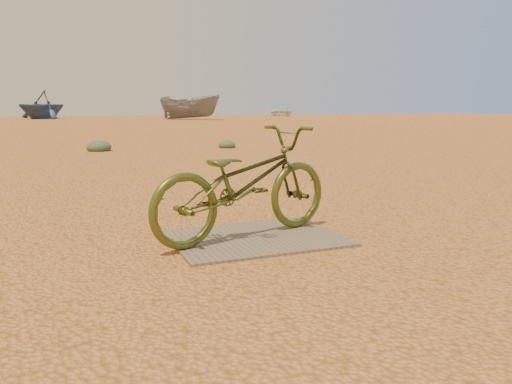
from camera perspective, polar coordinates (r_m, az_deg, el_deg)
name	(u,v)px	position (r m, az deg, el deg)	size (l,w,h in m)	color
ground	(336,251)	(3.99, 9.15, -6.65)	(120.00, 120.00, 0.00)	#DC8545
plywood_board	(256,238)	(4.27, 0.00, -5.27)	(1.42, 1.06, 0.02)	#71634D
bicycle	(244,183)	(4.17, -1.32, 1.07)	(0.62, 1.78, 0.93)	#48531D
boat_far_left	(42,104)	(49.42, -23.28, 9.17)	(4.22, 4.89, 2.57)	#355379
boat_mid_right	(190,107)	(43.85, -7.58, 9.60)	(2.06, 5.46, 2.11)	slate
boat_far_right	(282,112)	(59.20, 2.96, 9.10)	(3.10, 4.35, 0.90)	silver
kale_a	(99,151)	(13.34, -17.50, 4.50)	(0.62, 0.62, 0.34)	#485F41
kale_b	(227,148)	(13.73, -3.34, 5.07)	(0.48, 0.48, 0.26)	#485F41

